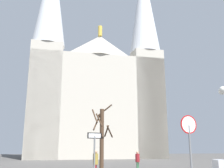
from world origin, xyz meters
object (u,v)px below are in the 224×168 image
bare_tree (102,137)px  pedestrian_walking (96,161)px  cathedral (96,88)px  stop_sign (190,138)px  one_way_arrow_sign (94,155)px  pedestrian_standing (138,160)px

bare_tree → pedestrian_walking: 3.42m
pedestrian_walking → cathedral: bearing=86.9°
stop_sign → pedestrian_walking: (-3.53, 5.66, -1.18)m
stop_sign → one_way_arrow_sign: bearing=171.7°
stop_sign → bare_tree: (-2.92, 8.67, 0.33)m
bare_tree → stop_sign: bearing=-71.4°
one_way_arrow_sign → bare_tree: bearing=83.2°
pedestrian_standing → pedestrian_walking: bearing=-134.1°
cathedral → stop_sign: (1.98, -33.80, -9.58)m
one_way_arrow_sign → pedestrian_standing: bearing=66.7°
cathedral → one_way_arrow_sign: 34.83m
cathedral → pedestrian_standing: 27.06m
stop_sign → pedestrian_standing: stop_sign is taller
stop_sign → pedestrian_walking: stop_sign is taller
one_way_arrow_sign → bare_tree: 8.22m
bare_tree → pedestrian_walking: size_ratio=2.94×
one_way_arrow_sign → pedestrian_walking: one_way_arrow_sign is taller
stop_sign → one_way_arrow_sign: size_ratio=1.29×
one_way_arrow_sign → pedestrian_standing: size_ratio=1.58×
stop_sign → pedestrian_standing: (-0.21, 9.08, -1.28)m
pedestrian_walking → pedestrian_standing: size_ratio=1.10×
cathedral → one_way_arrow_sign: cathedral is taller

